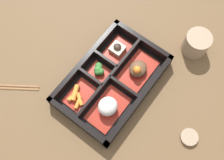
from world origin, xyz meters
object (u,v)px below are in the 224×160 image
at_px(bowl_rice, 108,107).
at_px(tea_cup, 196,43).
at_px(chopsticks, 0,87).
at_px(sauce_dish, 189,137).

xyz_separation_m(bowl_rice, tea_cup, (-0.32, 0.10, 0.00)).
relative_size(chopsticks, sauce_dish, 4.11).
xyz_separation_m(chopsticks, sauce_dish, (-0.22, 0.53, 0.00)).
bearing_deg(bowl_rice, chopsticks, -65.06).
distance_m(bowl_rice, tea_cup, 0.34).
xyz_separation_m(bowl_rice, sauce_dish, (-0.08, 0.23, -0.03)).
distance_m(chopsticks, sauce_dish, 0.58).
distance_m(tea_cup, sauce_dish, 0.28).
distance_m(bowl_rice, chopsticks, 0.34).
xyz_separation_m(tea_cup, chopsticks, (0.46, -0.40, -0.03)).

